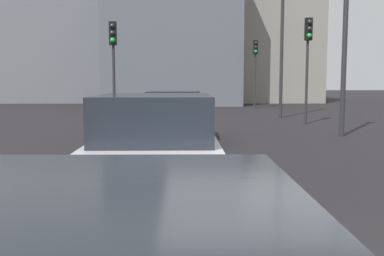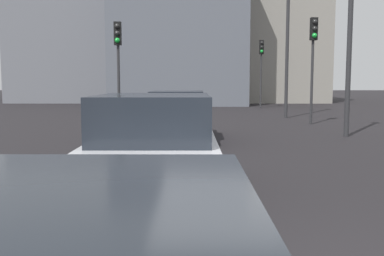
{
  "view_description": "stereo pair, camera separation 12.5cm",
  "coord_description": "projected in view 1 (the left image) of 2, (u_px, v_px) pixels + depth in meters",
  "views": [
    {
      "loc": [
        -4.19,
        1.03,
        1.8
      ],
      "look_at": [
        3.03,
        0.93,
        1.02
      ],
      "focal_mm": 41.48,
      "sensor_mm": 36.0,
      "label": 1
    },
    {
      "loc": [
        -4.19,
        0.91,
        1.8
      ],
      "look_at": [
        3.03,
        0.93,
        1.02
      ],
      "focal_mm": 41.48,
      "sensor_mm": 36.0,
      "label": 2
    }
  ],
  "objects": [
    {
      "name": "traffic_light_far_left",
      "position": [
        255.0,
        60.0,
        28.75
      ],
      "size": [
        0.32,
        0.28,
        4.4
      ],
      "rotation": [
        0.0,
        0.0,
        3.15
      ],
      "color": "#2D2D30",
      "rests_on": "ground_plane"
    },
    {
      "name": "building_facade_right",
      "position": [
        92.0,
        55.0,
        42.13
      ],
      "size": [
        15.72,
        11.99,
        8.41
      ],
      "primitive_type": "cube",
      "color": "slate",
      "rests_on": "ground_plane"
    },
    {
      "name": "traffic_light_near_left",
      "position": [
        113.0,
        51.0,
        17.28
      ],
      "size": [
        0.32,
        0.28,
        4.08
      ],
      "rotation": [
        0.0,
        0.0,
        3.16
      ],
      "color": "#2D2D30",
      "rests_on": "ground_plane"
    },
    {
      "name": "car_navy_right_lead",
      "position": [
        174.0,
        116.0,
        13.47
      ],
      "size": [
        4.13,
        2.04,
        1.49
      ],
      "rotation": [
        0.0,
        0.0,
        -0.02
      ],
      "color": "#141E4C",
      "rests_on": "ground_plane"
    },
    {
      "name": "car_white_right_second",
      "position": [
        156.0,
        151.0,
        6.55
      ],
      "size": [
        4.47,
        2.03,
        1.6
      ],
      "rotation": [
        0.0,
        0.0,
        0.01
      ],
      "color": "silver",
      "rests_on": "ground_plane"
    },
    {
      "name": "building_facade_left",
      "position": [
        267.0,
        45.0,
        38.52
      ],
      "size": [
        8.14,
        8.06,
        9.85
      ],
      "primitive_type": "cube",
      "color": "gray",
      "rests_on": "ground_plane"
    },
    {
      "name": "street_lamp_far",
      "position": [
        346.0,
        15.0,
        13.99
      ],
      "size": [
        0.56,
        0.36,
        6.45
      ],
      "color": "#2D2D30",
      "rests_on": "ground_plane"
    },
    {
      "name": "building_facade_center",
      "position": [
        174.0,
        38.0,
        37.21
      ],
      "size": [
        14.43,
        9.88,
        10.77
      ],
      "primitive_type": "cube",
      "color": "slate",
      "rests_on": "ground_plane"
    },
    {
      "name": "traffic_light_near_right",
      "position": [
        308.0,
        48.0,
        18.03
      ],
      "size": [
        0.32,
        0.29,
        4.32
      ],
      "rotation": [
        0.0,
        0.0,
        3.2
      ],
      "color": "#2D2D30",
      "rests_on": "ground_plane"
    },
    {
      "name": "street_lamp_kerbside",
      "position": [
        283.0,
        6.0,
        20.91
      ],
      "size": [
        0.56,
        0.36,
        9.21
      ],
      "color": "#2D2D30",
      "rests_on": "ground_plane"
    }
  ]
}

